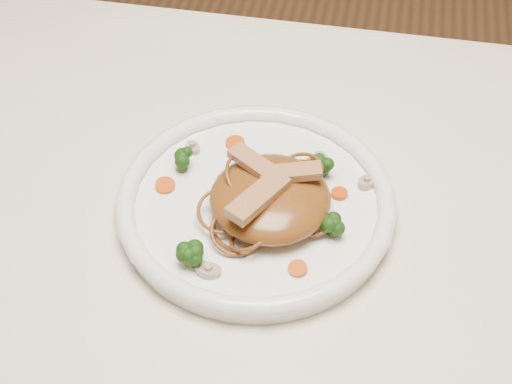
# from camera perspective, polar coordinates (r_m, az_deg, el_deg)

# --- Properties ---
(table) EXTENTS (1.20, 0.80, 0.75)m
(table) POSITION_cam_1_polar(r_m,az_deg,el_deg) (0.81, 1.78, -8.56)
(table) COLOR #F3E9CE
(table) RESTS_ON ground
(plate) EXTENTS (0.36, 0.36, 0.02)m
(plate) POSITION_cam_1_polar(r_m,az_deg,el_deg) (0.76, 0.00, -1.15)
(plate) COLOR white
(plate) RESTS_ON table
(noodle_mound) EXTENTS (0.13, 0.13, 0.04)m
(noodle_mound) POSITION_cam_1_polar(r_m,az_deg,el_deg) (0.73, 1.14, -0.47)
(noodle_mound) COLOR brown
(noodle_mound) RESTS_ON plate
(chicken_a) EXTENTS (0.06, 0.03, 0.01)m
(chicken_a) POSITION_cam_1_polar(r_m,az_deg,el_deg) (0.72, 2.79, 1.54)
(chicken_a) COLOR tan
(chicken_a) RESTS_ON noodle_mound
(chicken_b) EXTENTS (0.06, 0.05, 0.01)m
(chicken_b) POSITION_cam_1_polar(r_m,az_deg,el_deg) (0.73, -0.10, 2.27)
(chicken_b) COLOR tan
(chicken_b) RESTS_ON noodle_mound
(chicken_c) EXTENTS (0.06, 0.08, 0.01)m
(chicken_c) POSITION_cam_1_polar(r_m,az_deg,el_deg) (0.69, 0.18, -0.41)
(chicken_c) COLOR tan
(chicken_c) RESTS_ON noodle_mound
(broccoli_0) EXTENTS (0.03, 0.03, 0.03)m
(broccoli_0) POSITION_cam_1_polar(r_m,az_deg,el_deg) (0.77, 5.35, 2.38)
(broccoli_0) COLOR #1C450E
(broccoli_0) RESTS_ON plate
(broccoli_1) EXTENTS (0.04, 0.04, 0.03)m
(broccoli_1) POSITION_cam_1_polar(r_m,az_deg,el_deg) (0.78, -6.02, 2.71)
(broccoli_1) COLOR #1C450E
(broccoli_1) RESTS_ON plate
(broccoli_2) EXTENTS (0.03, 0.03, 0.03)m
(broccoli_2) POSITION_cam_1_polar(r_m,az_deg,el_deg) (0.69, -5.24, -4.81)
(broccoli_2) COLOR #1C450E
(broccoli_2) RESTS_ON plate
(broccoli_3) EXTENTS (0.03, 0.03, 0.03)m
(broccoli_3) POSITION_cam_1_polar(r_m,az_deg,el_deg) (0.72, 6.21, -2.55)
(broccoli_3) COLOR #1C450E
(broccoli_3) RESTS_ON plate
(carrot_0) EXTENTS (0.02, 0.02, 0.00)m
(carrot_0) POSITION_cam_1_polar(r_m,az_deg,el_deg) (0.79, 4.54, 2.24)
(carrot_0) COLOR #D65007
(carrot_0) RESTS_ON plate
(carrot_1) EXTENTS (0.02, 0.02, 0.00)m
(carrot_1) POSITION_cam_1_polar(r_m,az_deg,el_deg) (0.77, -7.23, 0.51)
(carrot_1) COLOR #D65007
(carrot_1) RESTS_ON plate
(carrot_2) EXTENTS (0.02, 0.02, 0.00)m
(carrot_2) POSITION_cam_1_polar(r_m,az_deg,el_deg) (0.76, 6.64, -0.11)
(carrot_2) COLOR #D65007
(carrot_2) RESTS_ON plate
(carrot_3) EXTENTS (0.03, 0.03, 0.00)m
(carrot_3) POSITION_cam_1_polar(r_m,az_deg,el_deg) (0.81, -1.66, 3.90)
(carrot_3) COLOR #D65007
(carrot_3) RESTS_ON plate
(carrot_4) EXTENTS (0.02, 0.02, 0.00)m
(carrot_4) POSITION_cam_1_polar(r_m,az_deg,el_deg) (0.69, 3.32, -6.10)
(carrot_4) COLOR #D65007
(carrot_4) RESTS_ON plate
(mushroom_0) EXTENTS (0.03, 0.03, 0.01)m
(mushroom_0) POSITION_cam_1_polar(r_m,az_deg,el_deg) (0.69, -3.80, -6.22)
(mushroom_0) COLOR beige
(mushroom_0) RESTS_ON plate
(mushroom_1) EXTENTS (0.03, 0.03, 0.01)m
(mushroom_1) POSITION_cam_1_polar(r_m,az_deg,el_deg) (0.77, 8.79, 0.79)
(mushroom_1) COLOR beige
(mushroom_1) RESTS_ON plate
(mushroom_2) EXTENTS (0.03, 0.03, 0.01)m
(mushroom_2) POSITION_cam_1_polar(r_m,az_deg,el_deg) (0.81, -5.03, 3.53)
(mushroom_2) COLOR beige
(mushroom_2) RESTS_ON plate
(mushroom_3) EXTENTS (0.03, 0.03, 0.01)m
(mushroom_3) POSITION_cam_1_polar(r_m,az_deg,el_deg) (0.79, 5.18, 2.62)
(mushroom_3) COLOR beige
(mushroom_3) RESTS_ON plate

